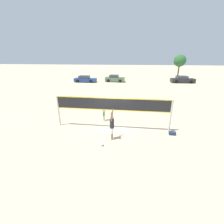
# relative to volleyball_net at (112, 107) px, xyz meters

# --- Properties ---
(ground_plane) EXTENTS (200.00, 200.00, 0.00)m
(ground_plane) POSITION_rel_volleyball_net_xyz_m (0.00, 0.00, -1.70)
(ground_plane) COLOR #C6B28C
(volleyball_net) EXTENTS (8.40, 0.12, 2.37)m
(volleyball_net) POSITION_rel_volleyball_net_xyz_m (0.00, 0.00, 0.00)
(volleyball_net) COLOR beige
(volleyball_net) RESTS_ON ground_plane
(player_spiker) EXTENTS (0.28, 0.68, 1.99)m
(player_spiker) POSITION_rel_volleyball_net_xyz_m (0.21, -1.58, -0.66)
(player_spiker) COLOR #8C664C
(player_spiker) RESTS_ON ground_plane
(player_blocker) EXTENTS (0.28, 0.69, 2.03)m
(player_blocker) POSITION_rel_volleyball_net_xyz_m (-0.87, 1.33, -0.64)
(player_blocker) COLOR beige
(player_blocker) RESTS_ON ground_plane
(volleyball) EXTENTS (0.21, 0.21, 0.21)m
(volleyball) POSITION_rel_volleyball_net_xyz_m (-0.29, -2.47, -1.59)
(volleyball) COLOR silver
(volleyball) RESTS_ON ground_plane
(gear_bag) EXTENTS (0.43, 0.25, 0.23)m
(gear_bag) POSITION_rel_volleyball_net_xyz_m (4.28, -0.47, -1.58)
(gear_bag) COLOR navy
(gear_bag) RESTS_ON ground_plane
(parked_car_near) EXTENTS (4.22, 2.17, 1.47)m
(parked_car_near) POSITION_rel_volleyball_net_xyz_m (-2.45, 22.85, -1.04)
(parked_car_near) COLOR #4C6B4C
(parked_car_near) RESTS_ON ground_plane
(parked_car_mid) EXTENTS (4.66, 1.93, 1.38)m
(parked_car_mid) POSITION_rel_volleyball_net_xyz_m (-8.71, 21.42, -1.08)
(parked_car_mid) COLOR navy
(parked_car_mid) RESTS_ON ground_plane
(parked_car_far) EXTENTS (4.74, 2.13, 1.42)m
(parked_car_far) POSITION_rel_volleyball_net_xyz_m (11.80, 23.35, -1.06)
(parked_car_far) COLOR #232328
(parked_car_far) RESTS_ON ground_plane
(tree_left_cluster) EXTENTS (2.81, 2.81, 5.70)m
(tree_left_cluster) POSITION_rel_volleyball_net_xyz_m (12.43, 29.43, 2.56)
(tree_left_cluster) COLOR #4C3823
(tree_left_cluster) RESTS_ON ground_plane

